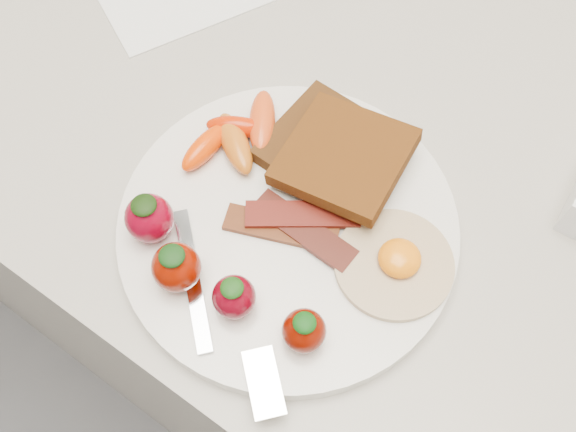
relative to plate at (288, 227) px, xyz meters
The scene contains 9 objects.
counter 0.48m from the plate, 78.87° to the left, with size 2.00×0.60×0.90m, color gray.
plate is the anchor object (origin of this frame).
toast_lower 0.08m from the plate, 98.28° to the left, with size 0.09×0.09×0.01m, color #301A08.
toast_upper 0.07m from the plate, 81.39° to the left, with size 0.09×0.09×0.01m, color #321805.
fried_egg 0.09m from the plate, 10.35° to the left, with size 0.12×0.12×0.02m.
bacon_strips 0.02m from the plate, ahead, with size 0.11×0.08×0.01m.
baby_carrots 0.09m from the plate, 153.75° to the left, with size 0.07×0.11×0.02m.
strawberries 0.08m from the plate, 107.50° to the right, with size 0.18×0.06×0.05m.
fork 0.10m from the plate, 84.24° to the right, with size 0.16×0.10×0.00m.
Camera 1 is at (0.10, 1.37, 1.37)m, focal length 40.00 mm.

